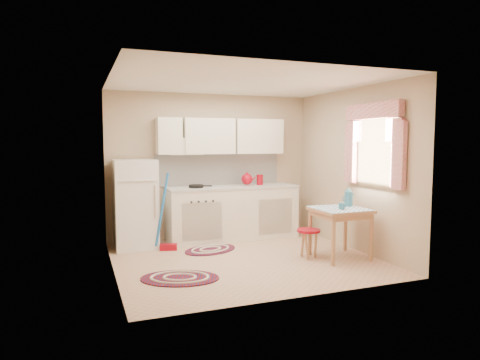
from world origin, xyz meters
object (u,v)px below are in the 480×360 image
object	(u,v)px
table	(340,233)
stool	(308,244)
base_cabinets	(233,214)
fridge	(135,204)

from	to	relation	value
table	stool	size ratio (longest dim) A/B	1.71
base_cabinets	stool	xyz separation A→B (m)	(0.60, -1.56, -0.23)
fridge	table	size ratio (longest dim) A/B	1.94
fridge	base_cabinets	bearing A→B (deg)	1.74
fridge	table	world-z (taller)	fridge
fridge	base_cabinets	distance (m)	1.67
fridge	base_cabinets	world-z (taller)	fridge
base_cabinets	fridge	bearing A→B (deg)	-178.26
base_cabinets	table	world-z (taller)	base_cabinets
base_cabinets	stool	size ratio (longest dim) A/B	5.36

